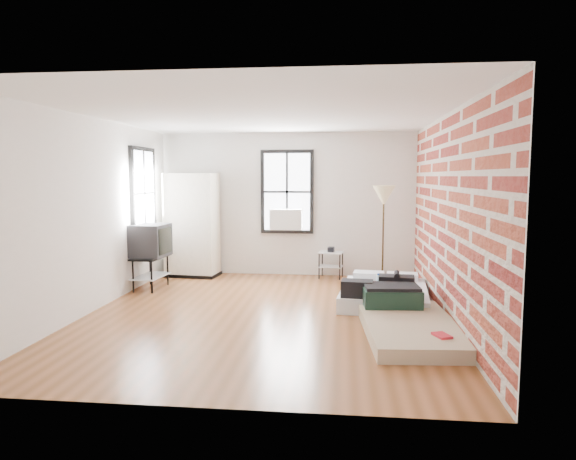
# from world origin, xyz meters

# --- Properties ---
(ground) EXTENTS (6.00, 6.00, 0.00)m
(ground) POSITION_xyz_m (0.00, 0.00, 0.00)
(ground) COLOR brown
(ground) RESTS_ON ground
(room_shell) EXTENTS (5.02, 6.02, 2.80)m
(room_shell) POSITION_xyz_m (0.23, 0.36, 1.74)
(room_shell) COLOR silver
(room_shell) RESTS_ON ground
(mattress_main) EXTENTS (1.47, 1.88, 0.56)m
(mattress_main) POSITION_xyz_m (1.74, 0.86, 0.15)
(mattress_main) COLOR white
(mattress_main) RESTS_ON ground
(mattress_bare) EXTENTS (1.27, 2.19, 0.46)m
(mattress_bare) POSITION_xyz_m (1.91, -0.55, 0.14)
(mattress_bare) COLOR tan
(mattress_bare) RESTS_ON ground
(wardrobe) EXTENTS (1.07, 0.68, 2.01)m
(wardrobe) POSITION_xyz_m (-1.84, 2.65, 1.00)
(wardrobe) COLOR black
(wardrobe) RESTS_ON ground
(side_table) EXTENTS (0.51, 0.43, 0.60)m
(side_table) POSITION_xyz_m (0.88, 2.72, 0.40)
(side_table) COLOR black
(side_table) RESTS_ON ground
(floor_lamp) EXTENTS (0.39, 0.39, 1.80)m
(floor_lamp) POSITION_xyz_m (1.79, 1.87, 1.55)
(floor_lamp) COLOR #2E230F
(floor_lamp) RESTS_ON ground
(tv_stand) EXTENTS (0.60, 0.83, 1.13)m
(tv_stand) POSITION_xyz_m (-2.21, 1.43, 0.81)
(tv_stand) COLOR black
(tv_stand) RESTS_ON ground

